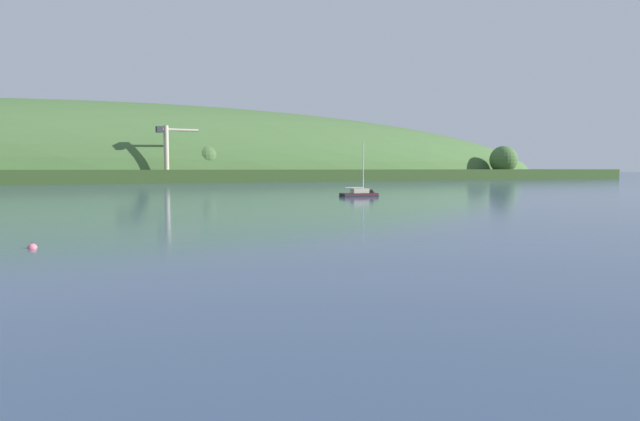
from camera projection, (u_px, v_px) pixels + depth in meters
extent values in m
cube|color=#314A21|center=(6.00, 176.00, 177.22)|extent=(492.97, 76.74, 4.05)
ellipsoid|color=#476B38|center=(137.00, 181.00, 213.95)|extent=(395.54, 88.41, 56.59)
sphere|color=#476B38|center=(206.00, 159.00, 195.06)|extent=(10.20, 10.20, 10.20)
sphere|color=#476B38|center=(504.00, 160.00, 255.02)|extent=(12.13, 12.13, 12.13)
cube|color=#4C4C51|center=(167.00, 180.00, 180.53)|extent=(3.51, 3.51, 2.00)
cylinder|color=#BCB293|center=(166.00, 151.00, 179.89)|extent=(1.57, 1.57, 15.71)
cylinder|color=#BCB293|center=(180.00, 130.00, 181.57)|extent=(11.33, 1.03, 0.86)
cube|color=#333338|center=(159.00, 129.00, 178.45)|extent=(1.84, 2.23, 1.89)
cube|color=#232328|center=(359.00, 196.00, 91.03)|extent=(6.05, 3.12, 1.06)
cone|color=#232328|center=(375.00, 196.00, 92.04)|extent=(1.76, 2.37, 2.18)
cube|color=maroon|center=(359.00, 195.00, 91.01)|extent=(6.05, 3.14, 0.12)
cube|color=#BCB299|center=(360.00, 191.00, 91.02)|extent=(2.80, 1.92, 0.70)
cylinder|color=silver|center=(363.00, 167.00, 90.95)|extent=(0.16, 0.16, 8.14)
cylinder|color=silver|center=(354.00, 188.00, 90.66)|extent=(3.01, 0.59, 0.13)
sphere|color=#E06675|center=(32.00, 248.00, 32.33)|extent=(0.53, 0.53, 0.53)
cylinder|color=black|center=(32.00, 243.00, 32.31)|extent=(0.04, 0.04, 0.08)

